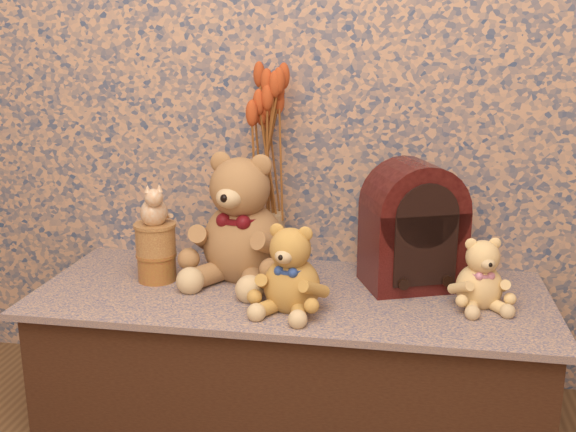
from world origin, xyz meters
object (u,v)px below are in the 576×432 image
teddy_large (243,211)px  biscuit_tin_lower (157,267)px  teddy_small (480,269)px  ceramic_vase (267,242)px  cathedral_radio (413,225)px  teddy_medium (292,264)px  cat_figurine (154,203)px

teddy_large → biscuit_tin_lower: (-0.25, -0.07, -0.17)m
teddy_small → ceramic_vase: (-0.63, 0.19, -0.01)m
teddy_large → cathedral_radio: 0.51m
cathedral_radio → biscuit_tin_lower: bearing=165.2°
teddy_medium → biscuit_tin_lower: size_ratio=2.23×
teddy_large → teddy_medium: 0.30m
biscuit_tin_lower → teddy_small: bearing=-2.4°
teddy_large → cat_figurine: bearing=-152.7°
cat_figurine → ceramic_vase: bearing=1.0°
teddy_medium → teddy_small: bearing=24.6°
cathedral_radio → cat_figurine: (-0.76, -0.09, 0.05)m
teddy_large → ceramic_vase: bearing=64.0°
teddy_medium → teddy_small: 0.52m
teddy_large → teddy_small: 0.71m
biscuit_tin_lower → cat_figurine: 0.20m
teddy_medium → cathedral_radio: 0.40m
teddy_large → cat_figurine: size_ratio=3.22×
teddy_large → cat_figurine: (-0.25, -0.07, 0.03)m
teddy_medium → biscuit_tin_lower: (-0.44, 0.15, -0.09)m
ceramic_vase → cat_figurine: (-0.31, -0.15, 0.15)m
cathedral_radio → ceramic_vase: bearing=150.8°
teddy_small → cathedral_radio: (-0.18, 0.13, 0.08)m
teddy_large → biscuit_tin_lower: teddy_large is taller
teddy_large → teddy_medium: (0.19, -0.22, -0.08)m
ceramic_vase → teddy_medium: bearing=-66.4°
cathedral_radio → cat_figurine: cathedral_radio is taller
biscuit_tin_lower → teddy_large: bearing=16.3°
teddy_small → ceramic_vase: size_ratio=1.13×
teddy_large → cathedral_radio: (0.51, 0.02, -0.02)m
teddy_large → biscuit_tin_lower: bearing=-152.7°
teddy_large → teddy_small: teddy_large is taller
cathedral_radio → cat_figurine: bearing=165.2°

